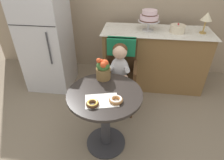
# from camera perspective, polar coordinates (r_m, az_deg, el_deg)

# --- Properties ---
(ground_plane) EXTENTS (8.00, 8.00, 0.00)m
(ground_plane) POSITION_cam_1_polar(r_m,az_deg,el_deg) (2.29, -1.82, -18.34)
(ground_plane) COLOR gray
(cafe_table) EXTENTS (0.72, 0.72, 0.72)m
(cafe_table) POSITION_cam_1_polar(r_m,az_deg,el_deg) (1.91, -2.09, -8.92)
(cafe_table) COLOR #282321
(cafe_table) RESTS_ON ground
(wicker_chair) EXTENTS (0.42, 0.45, 0.95)m
(wicker_chair) POSITION_cam_1_polar(r_m,az_deg,el_deg) (2.41, 2.54, 4.83)
(wicker_chair) COLOR #472D19
(wicker_chair) RESTS_ON ground
(seated_child) EXTENTS (0.27, 0.32, 0.73)m
(seated_child) POSITION_cam_1_polar(r_m,az_deg,el_deg) (2.26, 2.20, 3.79)
(seated_child) COLOR silver
(seated_child) RESTS_ON ground
(paper_napkin) EXTENTS (0.33, 0.26, 0.00)m
(paper_napkin) POSITION_cam_1_polar(r_m,az_deg,el_deg) (1.69, -3.12, -6.26)
(paper_napkin) COLOR white
(paper_napkin) RESTS_ON cafe_table
(donut_front) EXTENTS (0.12, 0.12, 0.04)m
(donut_front) POSITION_cam_1_polar(r_m,az_deg,el_deg) (1.66, 1.22, -5.97)
(donut_front) COLOR #AD7542
(donut_front) RESTS_ON cafe_table
(donut_mid) EXTENTS (0.11, 0.11, 0.04)m
(donut_mid) POSITION_cam_1_polar(r_m,az_deg,el_deg) (1.63, -5.91, -7.09)
(donut_mid) COLOR #4C2D19
(donut_mid) RESTS_ON cafe_table
(flower_vase) EXTENTS (0.15, 0.15, 0.24)m
(flower_vase) POSITION_cam_1_polar(r_m,az_deg,el_deg) (1.92, -2.68, 3.42)
(flower_vase) COLOR brown
(flower_vase) RESTS_ON cafe_table
(display_counter) EXTENTS (1.56, 0.62, 0.90)m
(display_counter) POSITION_cam_1_polar(r_m,az_deg,el_deg) (3.02, 12.38, 6.32)
(display_counter) COLOR olive
(display_counter) RESTS_ON ground
(tiered_cake_stand) EXTENTS (0.30, 0.30, 0.28)m
(tiered_cake_stand) POSITION_cam_1_polar(r_m,az_deg,el_deg) (2.79, 11.18, 18.18)
(tiered_cake_stand) COLOR silver
(tiered_cake_stand) RESTS_ON display_counter
(round_layer_cake) EXTENTS (0.20, 0.20, 0.13)m
(round_layer_cake) POSITION_cam_1_polar(r_m,az_deg,el_deg) (2.85, 19.20, 14.46)
(round_layer_cake) COLOR beige
(round_layer_cake) RESTS_ON display_counter
(table_lamp) EXTENTS (0.15, 0.15, 0.28)m
(table_lamp) POSITION_cam_1_polar(r_m,az_deg,el_deg) (2.90, 26.74, 16.57)
(table_lamp) COLOR #B28C47
(table_lamp) RESTS_ON display_counter
(refrigerator) EXTENTS (0.64, 0.63, 1.70)m
(refrigerator) POSITION_cam_1_polar(r_m,az_deg,el_deg) (2.96, -19.59, 12.99)
(refrigerator) COLOR silver
(refrigerator) RESTS_ON ground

